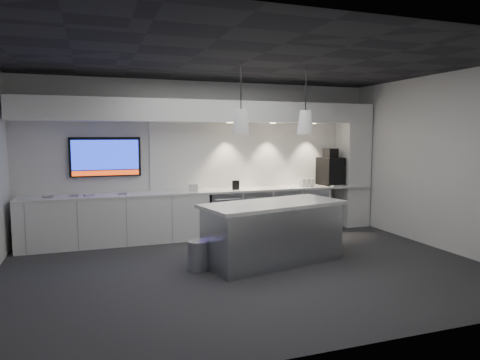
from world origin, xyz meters
name	(u,v)px	position (x,y,z in m)	size (l,w,h in m)	color
floor	(249,269)	(0.00, 0.00, 0.00)	(7.00, 7.00, 0.00)	#2C2C2F
ceiling	(250,60)	(0.00, 0.00, 3.00)	(7.00, 7.00, 0.00)	black
wall_back	(206,158)	(0.00, 2.50, 1.50)	(7.00, 7.00, 0.00)	silver
wall_front	(348,187)	(0.00, -2.50, 1.50)	(7.00, 7.00, 0.00)	silver
wall_right	(443,162)	(3.50, 0.00, 1.50)	(7.00, 7.00, 0.00)	silver
back_counter	(210,191)	(0.00, 2.17, 0.88)	(6.80, 0.65, 0.04)	white
left_base_cabinets	(117,220)	(-1.75, 2.17, 0.43)	(3.30, 0.63, 0.86)	white
fridge_unit_a	(223,214)	(0.25, 2.17, 0.42)	(0.60, 0.61, 0.85)	#9C9FA4
fridge_unit_b	(253,212)	(0.88, 2.17, 0.42)	(0.60, 0.61, 0.85)	#9C9FA4
fridge_unit_c	(282,210)	(1.51, 2.17, 0.42)	(0.60, 0.61, 0.85)	#9C9FA4
fridge_unit_d	(309,208)	(2.14, 2.17, 0.42)	(0.60, 0.61, 0.85)	#9C9FA4
backsplash	(262,155)	(1.20, 2.48, 1.55)	(4.60, 0.03, 1.30)	white
soffit	(209,112)	(0.00, 2.20, 2.40)	(6.90, 0.60, 0.40)	white
column	(353,166)	(3.20, 2.20, 1.30)	(0.55, 0.55, 2.60)	white
wall_tv	(106,157)	(-1.90, 2.45, 1.56)	(1.25, 0.07, 0.72)	black
island	(273,232)	(0.46, 0.20, 0.47)	(2.35, 1.40, 0.93)	#9C9FA4
bin	(198,255)	(-0.72, 0.20, 0.22)	(0.31, 0.31, 0.43)	#9C9FA4
coffee_machine	(330,170)	(2.65, 2.20, 1.22)	(0.47, 0.63, 0.77)	black
sign_black	(236,185)	(0.49, 2.09, 0.99)	(0.14, 0.02, 0.18)	black
sign_white	(193,188)	(-0.36, 2.05, 0.97)	(0.18, 0.02, 0.14)	white
cup_cluster	(306,183)	(2.02, 2.08, 0.98)	(0.30, 0.19, 0.16)	white
tray_a	(48,197)	(-2.86, 2.16, 0.91)	(0.16, 0.16, 0.03)	gray
tray_b	(74,195)	(-2.46, 2.17, 0.91)	(0.16, 0.16, 0.03)	gray
tray_c	(89,195)	(-2.21, 2.14, 0.91)	(0.16, 0.16, 0.03)	gray
tray_d	(123,193)	(-1.63, 2.15, 0.91)	(0.16, 0.16, 0.03)	gray
pendant_left	(241,121)	(-0.06, 0.20, 2.15)	(0.26, 0.26, 1.07)	white
pendant_right	(305,122)	(0.99, 0.20, 2.15)	(0.26, 0.26, 1.07)	white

